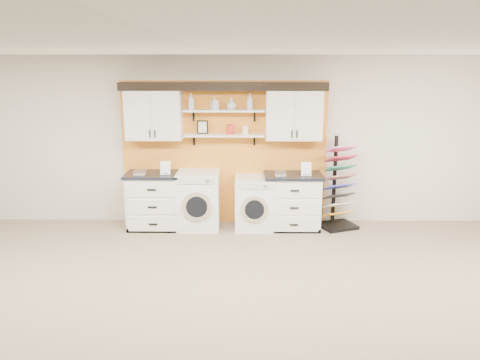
{
  "coord_description": "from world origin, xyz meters",
  "views": [
    {
      "loc": [
        0.34,
        -3.77,
        2.68
      ],
      "look_at": [
        0.28,
        2.3,
        1.15
      ],
      "focal_mm": 35.0,
      "sensor_mm": 36.0,
      "label": 1
    }
  ],
  "objects_px": {
    "sample_rack": "(338,198)",
    "base_cabinet_left": "(156,200)",
    "base_cabinet_right": "(292,201)",
    "washer": "(199,200)",
    "dryer": "(254,202)"
  },
  "relations": [
    {
      "from": "sample_rack",
      "to": "base_cabinet_left",
      "type": "bearing_deg",
      "value": 159.03
    },
    {
      "from": "sample_rack",
      "to": "base_cabinet_right",
      "type": "bearing_deg",
      "value": 160.78
    },
    {
      "from": "washer",
      "to": "base_cabinet_left",
      "type": "bearing_deg",
      "value": 179.73
    },
    {
      "from": "base_cabinet_right",
      "to": "dryer",
      "type": "relative_size",
      "value": 1.08
    },
    {
      "from": "base_cabinet_right",
      "to": "sample_rack",
      "type": "bearing_deg",
      "value": 2.35
    },
    {
      "from": "base_cabinet_right",
      "to": "sample_rack",
      "type": "height_order",
      "value": "sample_rack"
    },
    {
      "from": "washer",
      "to": "sample_rack",
      "type": "height_order",
      "value": "sample_rack"
    },
    {
      "from": "base_cabinet_left",
      "to": "base_cabinet_right",
      "type": "height_order",
      "value": "base_cabinet_left"
    },
    {
      "from": "washer",
      "to": "dryer",
      "type": "xyz_separation_m",
      "value": [
        0.92,
        0.0,
        -0.04
      ]
    },
    {
      "from": "base_cabinet_right",
      "to": "sample_rack",
      "type": "relative_size",
      "value": 0.61
    },
    {
      "from": "sample_rack",
      "to": "dryer",
      "type": "bearing_deg",
      "value": 159.86
    },
    {
      "from": "washer",
      "to": "dryer",
      "type": "height_order",
      "value": "washer"
    },
    {
      "from": "washer",
      "to": "dryer",
      "type": "bearing_deg",
      "value": 0.0
    },
    {
      "from": "dryer",
      "to": "sample_rack",
      "type": "xyz_separation_m",
      "value": [
        1.39,
        0.03,
        0.06
      ]
    },
    {
      "from": "base_cabinet_left",
      "to": "washer",
      "type": "relative_size",
      "value": 1.0
    }
  ]
}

